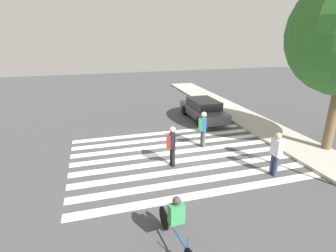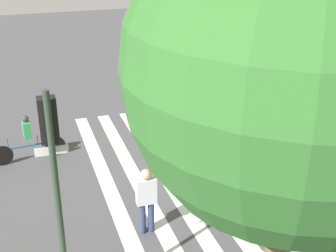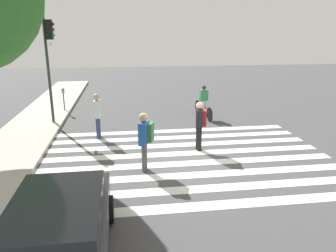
{
  "view_description": "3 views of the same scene",
  "coord_description": "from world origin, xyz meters",
  "px_view_note": "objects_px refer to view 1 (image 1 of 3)",
  "views": [
    {
      "loc": [
        10.74,
        -3.67,
        5.49
      ],
      "look_at": [
        -0.25,
        -0.48,
        1.49
      ],
      "focal_mm": 28.0,
      "sensor_mm": 36.0,
      "label": 1
    },
    {
      "loc": [
        5.38,
        12.97,
        7.5
      ],
      "look_at": [
        1.04,
        -0.17,
        1.39
      ],
      "focal_mm": 50.0,
      "sensor_mm": 36.0,
      "label": 2
    },
    {
      "loc": [
        -10.42,
        2.14,
        4.28
      ],
      "look_at": [
        0.24,
        0.64,
        1.13
      ],
      "focal_mm": 35.0,
      "sensor_mm": 36.0,
      "label": 3
    }
  ],
  "objects_px": {
    "car_parked_dark_suv": "(203,109)",
    "pedestrian_child_with_backpack": "(172,143)",
    "cyclist_mid_street": "(176,222)",
    "pedestrian_adult_tall_backpack": "(276,151)",
    "pedestrian_adult_blue_shirt": "(203,127)"
  },
  "relations": [
    {
      "from": "pedestrian_adult_tall_backpack",
      "to": "cyclist_mid_street",
      "type": "distance_m",
      "value": 5.75
    },
    {
      "from": "cyclist_mid_street",
      "to": "car_parked_dark_suv",
      "type": "height_order",
      "value": "cyclist_mid_street"
    },
    {
      "from": "pedestrian_adult_tall_backpack",
      "to": "car_parked_dark_suv",
      "type": "height_order",
      "value": "pedestrian_adult_tall_backpack"
    },
    {
      "from": "pedestrian_adult_blue_shirt",
      "to": "cyclist_mid_street",
      "type": "height_order",
      "value": "pedestrian_adult_blue_shirt"
    },
    {
      "from": "pedestrian_adult_tall_backpack",
      "to": "cyclist_mid_street",
      "type": "relative_size",
      "value": 0.76
    },
    {
      "from": "car_parked_dark_suv",
      "to": "pedestrian_adult_blue_shirt",
      "type": "bearing_deg",
      "value": -24.38
    },
    {
      "from": "pedestrian_adult_tall_backpack",
      "to": "car_parked_dark_suv",
      "type": "distance_m",
      "value": 7.76
    },
    {
      "from": "pedestrian_child_with_backpack",
      "to": "cyclist_mid_street",
      "type": "distance_m",
      "value": 4.8
    },
    {
      "from": "pedestrian_adult_blue_shirt",
      "to": "cyclist_mid_street",
      "type": "distance_m",
      "value": 7.05
    },
    {
      "from": "pedestrian_adult_tall_backpack",
      "to": "pedestrian_child_with_backpack",
      "type": "xyz_separation_m",
      "value": [
        -1.94,
        -3.81,
        0.01
      ]
    },
    {
      "from": "car_parked_dark_suv",
      "to": "pedestrian_child_with_backpack",
      "type": "bearing_deg",
      "value": -34.99
    },
    {
      "from": "pedestrian_adult_blue_shirt",
      "to": "pedestrian_child_with_backpack",
      "type": "xyz_separation_m",
      "value": [
        1.56,
        -2.12,
        -0.03
      ]
    },
    {
      "from": "pedestrian_child_with_backpack",
      "to": "pedestrian_adult_tall_backpack",
      "type": "bearing_deg",
      "value": 77.61
    },
    {
      "from": "cyclist_mid_street",
      "to": "car_parked_dark_suv",
      "type": "distance_m",
      "value": 11.71
    },
    {
      "from": "pedestrian_adult_tall_backpack",
      "to": "pedestrian_adult_blue_shirt",
      "type": "bearing_deg",
      "value": -153.42
    }
  ]
}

